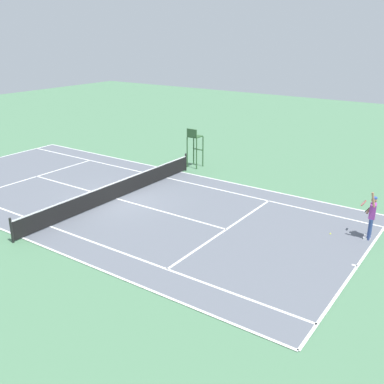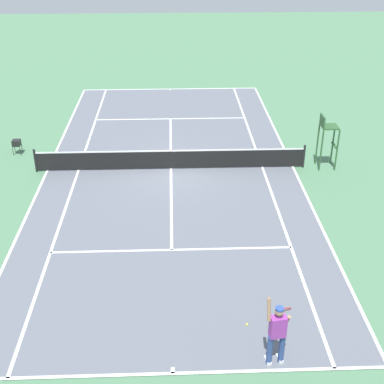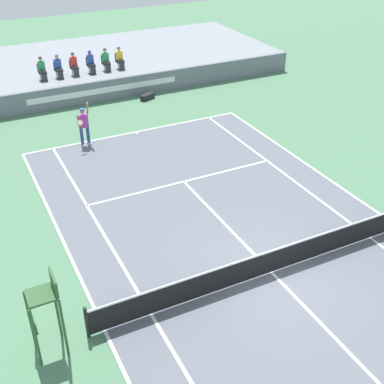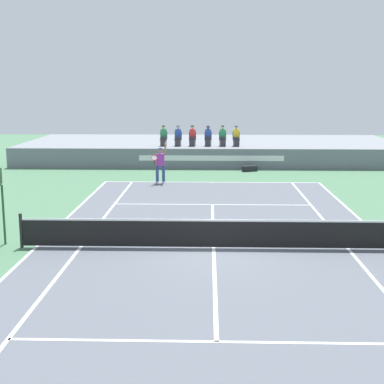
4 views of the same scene
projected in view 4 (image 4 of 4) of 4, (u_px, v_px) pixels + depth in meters
ground_plane at (214, 249)px, 17.26m from camera, size 80.00×80.00×0.00m
court at (214, 249)px, 17.25m from camera, size 11.08×23.88×0.03m
net at (214, 232)px, 17.16m from camera, size 11.98×0.10×1.07m
barrier_wall at (211, 159)px, 33.55m from camera, size 24.62×0.25×1.21m
bleacher_platform at (211, 150)px, 38.36m from camera, size 24.62×9.55×1.21m
spectator_seated_0 at (163, 136)px, 34.88m from camera, size 0.44×0.60×1.27m
spectator_seated_1 at (178, 136)px, 34.85m from camera, size 0.44×0.60×1.27m
spectator_seated_2 at (192, 136)px, 34.83m from camera, size 0.44×0.60×1.27m
spectator_seated_3 at (208, 136)px, 34.80m from camera, size 0.44×0.60×1.27m
spectator_seated_4 at (223, 136)px, 34.77m from camera, size 0.44×0.60×1.27m
spectator_seated_5 at (236, 136)px, 34.75m from camera, size 0.44×0.60×1.27m
tennis_player at (160, 164)px, 28.53m from camera, size 0.75×0.72×2.08m
tennis_ball at (169, 188)px, 27.32m from camera, size 0.07×0.07×0.07m
equipment_bag at (250, 169)px, 32.71m from camera, size 0.95×0.64×0.32m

